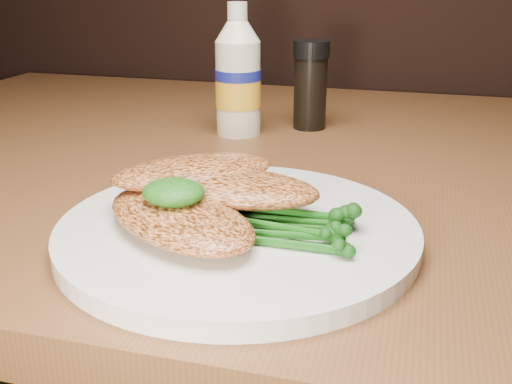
# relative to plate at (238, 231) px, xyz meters

# --- Properties ---
(plate) EXTENTS (0.29, 0.29, 0.01)m
(plate) POSITION_rel_plate_xyz_m (0.00, 0.00, 0.00)
(plate) COLOR white
(plate) RESTS_ON dining_table
(chicken_front) EXTENTS (0.17, 0.15, 0.02)m
(chicken_front) POSITION_rel_plate_xyz_m (-0.04, -0.03, 0.02)
(chicken_front) COLOR #CD7641
(chicken_front) RESTS_ON plate
(chicken_mid) EXTENTS (0.16, 0.08, 0.02)m
(chicken_mid) POSITION_rel_plate_xyz_m (-0.01, 0.02, 0.03)
(chicken_mid) COLOR #CD7641
(chicken_mid) RESTS_ON plate
(chicken_back) EXTENTS (0.15, 0.14, 0.02)m
(chicken_back) POSITION_rel_plate_xyz_m (-0.05, 0.03, 0.04)
(chicken_back) COLOR #CD7641
(chicken_back) RESTS_ON plate
(pesto_front) EXTENTS (0.06, 0.06, 0.02)m
(pesto_front) POSITION_rel_plate_xyz_m (-0.04, -0.02, 0.04)
(pesto_front) COLOR #0A3608
(pesto_front) RESTS_ON chicken_front
(broccolini_bundle) EXTENTS (0.14, 0.11, 0.02)m
(broccolini_bundle) POSITION_rel_plate_xyz_m (0.04, -0.01, 0.02)
(broccolini_bundle) COLOR #155011
(broccolini_bundle) RESTS_ON plate
(mayo_bottle) EXTENTS (0.06, 0.06, 0.16)m
(mayo_bottle) POSITION_rel_plate_xyz_m (-0.09, 0.31, 0.07)
(mayo_bottle) COLOR #F3EACE
(mayo_bottle) RESTS_ON dining_table
(pepper_grinder) EXTENTS (0.06, 0.06, 0.12)m
(pepper_grinder) POSITION_rel_plate_xyz_m (-0.01, 0.36, 0.05)
(pepper_grinder) COLOR black
(pepper_grinder) RESTS_ON dining_table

